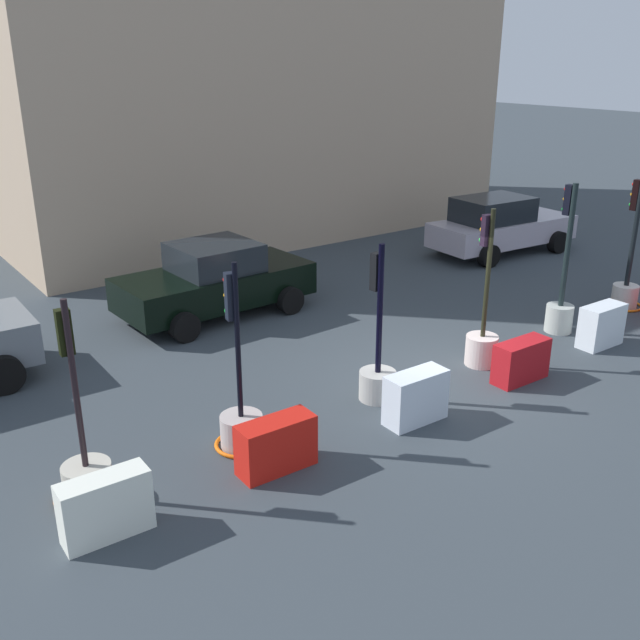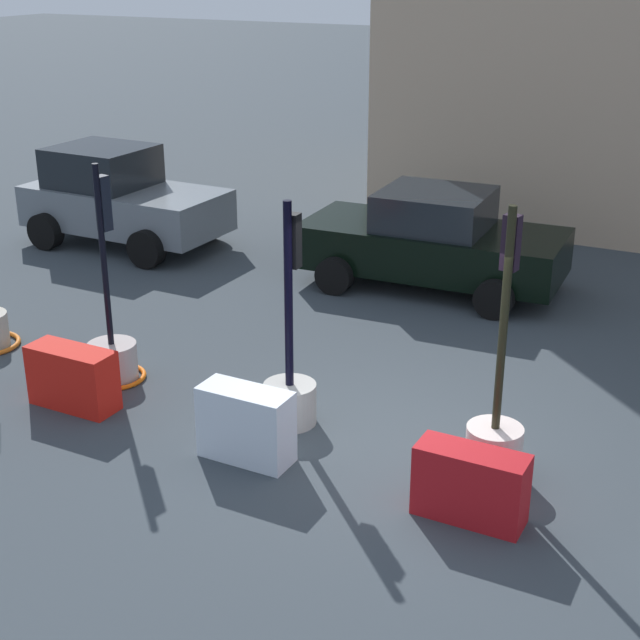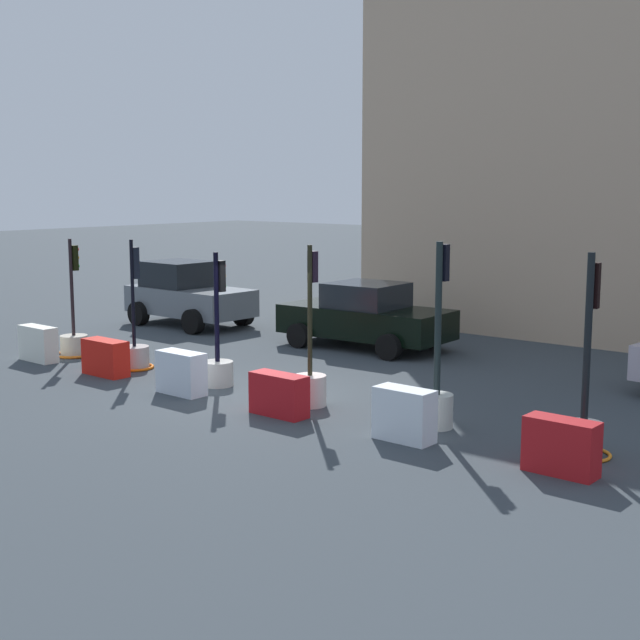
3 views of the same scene
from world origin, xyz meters
The scene contains 9 objects.
ground_plane centered at (0.00, 0.00, 0.00)m, with size 120.00×120.00×0.00m, color #363E44.
traffic_light_1 centered at (-4.03, 0.06, 0.42)m, with size 0.85×0.85×2.90m.
traffic_light_2 centered at (-1.35, 0.04, 0.51)m, with size 0.64×0.64×2.76m.
traffic_light_3 centered at (1.20, -0.03, 0.55)m, with size 0.61×0.61×3.02m.
construction_barrier_1 centered at (-3.96, -0.81, 0.39)m, with size 1.15×0.47×0.78m.
construction_barrier_2 centered at (-1.37, -0.94, 0.42)m, with size 1.06×0.46×0.85m.
construction_barrier_3 centered at (1.23, -0.94, 0.38)m, with size 1.12×0.44×0.76m.
car_black_sedan centered at (-1.55, 5.43, 0.80)m, with size 4.42×2.42×1.66m.
car_grey_saloon centered at (-7.79, 5.05, 0.91)m, with size 3.92×2.27×1.86m.
Camera 2 is at (3.45, -8.67, 5.30)m, focal length 51.80 mm.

